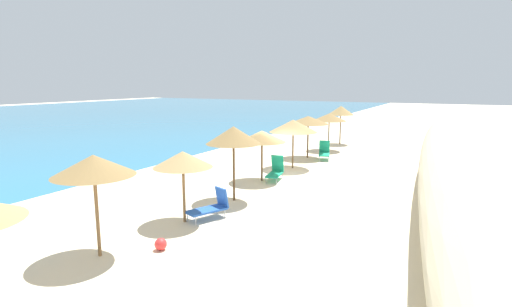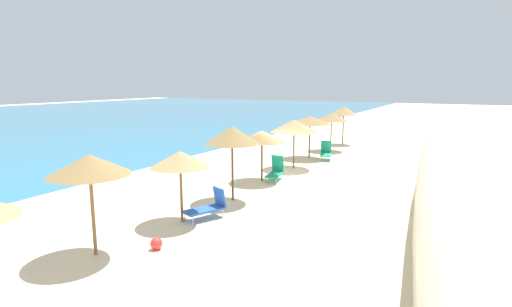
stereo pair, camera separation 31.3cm
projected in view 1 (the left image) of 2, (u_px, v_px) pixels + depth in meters
The scene contains 14 objects.
ground_plane at pixel (285, 178), 20.02m from camera, with size 160.00×160.00×0.00m, color beige.
dune_ridge at pixel (511, 174), 14.65m from camera, with size 52.04×6.28×2.86m, color beige.
beach_umbrella_1 at pixel (94, 166), 10.64m from camera, with size 2.18×2.18×2.84m.
beach_umbrella_2 at pixel (183, 160), 13.38m from camera, with size 2.00×2.00×2.46m.
beach_umbrella_3 at pixel (233, 135), 15.83m from camera, with size 2.20×2.20×3.02m.
beach_umbrella_4 at pixel (262, 136), 19.16m from camera, with size 2.31×2.31×2.45m.
beach_umbrella_5 at pixel (293, 126), 21.99m from camera, with size 2.64×2.64×2.71m.
beach_umbrella_6 at pixel (308, 120), 25.10m from camera, with size 2.62×2.62×2.65m.
beach_umbrella_7 at pixel (329, 117), 27.86m from camera, with size 2.36×2.36×2.60m.
beach_umbrella_8 at pixel (341, 110), 30.77m from camera, with size 2.00×2.00×2.95m.
lounge_chair_0 at pixel (211, 206), 14.07m from camera, with size 1.59×1.16×1.04m.
lounge_chair_1 at pixel (324, 152), 24.86m from camera, with size 1.47×1.01×1.14m.
lounge_chair_2 at pixel (275, 171), 19.64m from camera, with size 1.53×0.86×1.17m.
beach_ball at pixel (161, 244), 11.43m from camera, with size 0.35×0.35×0.35m, color red.
Camera 1 is at (-17.97, -7.70, 4.72)m, focal length 28.17 mm.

